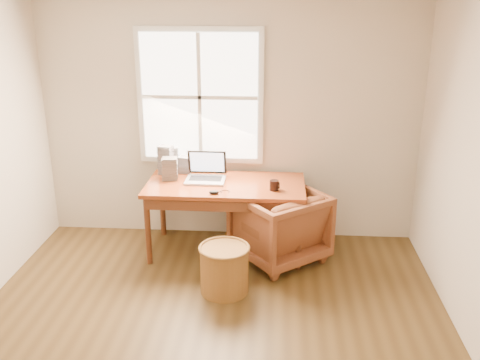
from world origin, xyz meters
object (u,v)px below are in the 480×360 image
Objects in this scene: armchair at (279,226)px; coffee_mug at (274,185)px; wicker_stool at (224,270)px; cd_stack_a at (172,159)px; laptop at (205,169)px; desk at (226,185)px.

coffee_mug is (-0.06, -0.01, 0.43)m from armchair.
cd_stack_a is at bearing 120.33° from wicker_stool.
armchair is 2.08× the size of laptop.
coffee_mug reaches higher than armchair.
cd_stack_a reaches higher than armchair.
wicker_stool is at bearing -71.48° from laptop.
coffee_mug is (0.43, 0.66, 0.58)m from wicker_stool.
laptop reaches higher than cd_stack_a.
coffee_mug is 1.22m from cd_stack_a.
coffee_mug reaches higher than wicker_stool.
coffee_mug is at bearing -25.78° from armchair.
armchair is 1.37m from cd_stack_a.
cd_stack_a is at bearing -60.99° from armchair.
desk is 0.96m from wicker_stool.
desk is 1.99× the size of armchair.
wicker_stool is at bearing -59.67° from cd_stack_a.
cd_stack_a is at bearing 150.31° from desk.
desk is 0.73m from cd_stack_a.
cd_stack_a is (-0.62, 0.35, 0.15)m from desk.
armchair is 1.85× the size of wicker_stool.
armchair is at bearing -13.01° from laptop.
laptop is 3.84× the size of coffee_mug.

